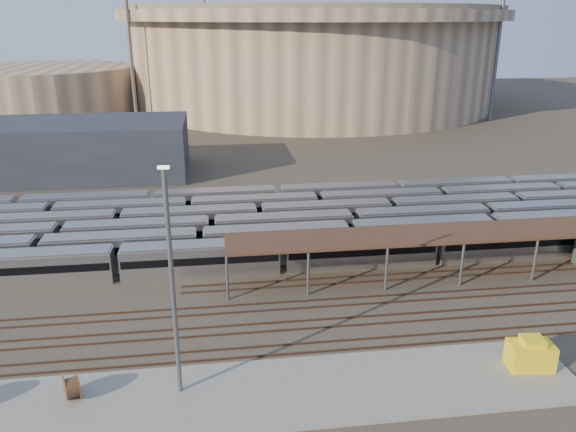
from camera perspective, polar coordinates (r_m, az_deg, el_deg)
The scene contains 14 objects.
ground at distance 59.74m, azimuth 1.71°, elevation -8.57°, with size 420.00×420.00×0.00m, color #383026.
apron at distance 46.56m, azimuth -1.55°, elevation -17.52°, with size 50.00×9.00×0.20m, color gray.
subway_trains at distance 75.74m, azimuth -0.45°, elevation -0.80°, with size 129.33×23.90×3.60m.
inspection_shed at distance 67.92m, azimuth 19.83°, elevation -1.60°, with size 60.30×6.00×5.30m.
empty_tracks at distance 55.40m, azimuth 2.56°, elevation -10.90°, with size 170.00×9.62×0.18m.
stadium at distance 195.24m, azimuth 2.42°, elevation 16.13°, with size 124.00×124.00×32.50m.
secondary_arena at distance 190.21m, azimuth -23.73°, elevation 11.59°, with size 56.00×56.00×14.00m, color tan.
service_building at distance 112.53m, azimuth -21.09°, elevation 6.39°, with size 42.00×20.00×10.00m, color #1E232D.
floodlight_0 at distance 163.50m, azimuth -15.75°, elevation 16.26°, with size 4.00×1.00×38.40m.
floodlight_2 at distance 171.30m, azimuth 20.55°, elevation 15.89°, with size 4.00×1.00×38.40m.
floodlight_3 at distance 212.08m, azimuth -8.36°, elevation 17.36°, with size 4.00×1.00×38.40m.
cable_reel_east at distance 48.34m, azimuth -21.09°, elevation -15.94°, with size 1.87×1.87×1.04m, color #503720.
yard_light_pole at distance 42.61m, azimuth -11.66°, elevation -6.92°, with size 0.82×0.36×18.35m.
yellow_equipment at distance 52.67m, azimuth 23.39°, elevation -12.87°, with size 3.61×2.26×2.26m, color yellow.
Camera 1 is at (-8.75, -51.94, 28.19)m, focal length 35.00 mm.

